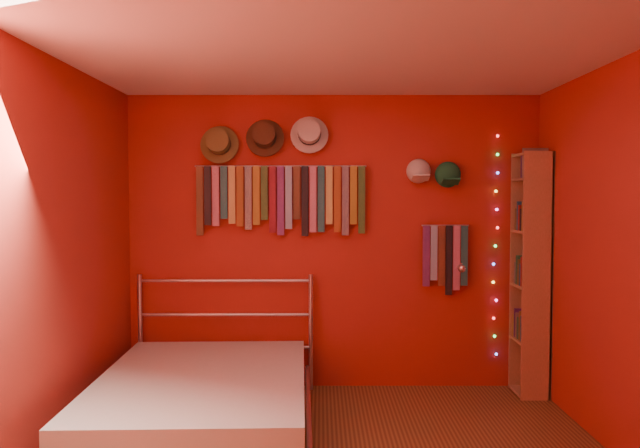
{
  "coord_description": "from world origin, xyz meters",
  "views": [
    {
      "loc": [
        -0.11,
        -3.58,
        1.65
      ],
      "look_at": [
        -0.11,
        0.9,
        1.44
      ],
      "focal_mm": 35.0,
      "sensor_mm": 36.0,
      "label": 1
    }
  ],
  "objects_px": {
    "reading_lamp": "(461,268)",
    "bed": "(203,403)",
    "tie_rack": "(282,196)",
    "bookshelf": "(535,272)"
  },
  "relations": [
    {
      "from": "reading_lamp",
      "to": "bed",
      "type": "bearing_deg",
      "value": -155.01
    },
    {
      "from": "tie_rack",
      "to": "reading_lamp",
      "type": "height_order",
      "value": "tie_rack"
    },
    {
      "from": "tie_rack",
      "to": "reading_lamp",
      "type": "relative_size",
      "value": 5.38
    },
    {
      "from": "reading_lamp",
      "to": "bookshelf",
      "type": "distance_m",
      "value": 0.61
    },
    {
      "from": "tie_rack",
      "to": "bookshelf",
      "type": "xyz_separation_m",
      "value": [
        2.1,
        -0.15,
        -0.63
      ]
    },
    {
      "from": "bed",
      "to": "bookshelf",
      "type": "bearing_deg",
      "value": 17.68
    },
    {
      "from": "tie_rack",
      "to": "bed",
      "type": "xyz_separation_m",
      "value": [
        -0.48,
        -1.06,
        -1.42
      ]
    },
    {
      "from": "reading_lamp",
      "to": "bookshelf",
      "type": "bearing_deg",
      "value": -0.86
    },
    {
      "from": "reading_lamp",
      "to": "tie_rack",
      "type": "bearing_deg",
      "value": 174.4
    },
    {
      "from": "tie_rack",
      "to": "bed",
      "type": "relative_size",
      "value": 0.71
    }
  ]
}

